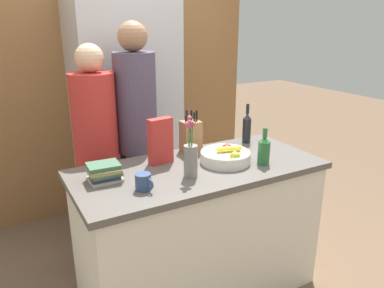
{
  "coord_description": "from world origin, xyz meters",
  "views": [
    {
      "loc": [
        -1.09,
        -1.86,
        1.77
      ],
      "look_at": [
        0.0,
        0.09,
        1.03
      ],
      "focal_mm": 35.0,
      "sensor_mm": 36.0,
      "label": 1
    }
  ],
  "objects_px": {
    "flower_vase": "(191,157)",
    "bottle_oil": "(247,128)",
    "cereal_box": "(160,141)",
    "person_in_blue": "(137,129)",
    "person_at_sink": "(97,147)",
    "coffee_mug": "(144,182)",
    "knife_block": "(191,136)",
    "bottle_vinegar": "(264,150)",
    "refrigerator": "(126,111)",
    "book_stack": "(104,172)",
    "fruit_bowl": "(226,156)"
  },
  "relations": [
    {
      "from": "knife_block",
      "to": "bottle_vinegar",
      "type": "bearing_deg",
      "value": -56.81
    },
    {
      "from": "book_stack",
      "to": "person_at_sink",
      "type": "xyz_separation_m",
      "value": [
        0.11,
        0.58,
        -0.04
      ]
    },
    {
      "from": "fruit_bowl",
      "to": "coffee_mug",
      "type": "xyz_separation_m",
      "value": [
        -0.61,
        -0.12,
        0.0
      ]
    },
    {
      "from": "fruit_bowl",
      "to": "bottle_oil",
      "type": "xyz_separation_m",
      "value": [
        0.36,
        0.27,
        0.07
      ]
    },
    {
      "from": "knife_block",
      "to": "bottle_vinegar",
      "type": "distance_m",
      "value": 0.52
    },
    {
      "from": "person_at_sink",
      "to": "bottle_vinegar",
      "type": "bearing_deg",
      "value": -72.39
    },
    {
      "from": "knife_block",
      "to": "person_in_blue",
      "type": "distance_m",
      "value": 0.44
    },
    {
      "from": "fruit_bowl",
      "to": "person_in_blue",
      "type": "height_order",
      "value": "person_in_blue"
    },
    {
      "from": "cereal_box",
      "to": "book_stack",
      "type": "bearing_deg",
      "value": -165.38
    },
    {
      "from": "person_in_blue",
      "to": "book_stack",
      "type": "bearing_deg",
      "value": -124.69
    },
    {
      "from": "refrigerator",
      "to": "flower_vase",
      "type": "distance_m",
      "value": 1.35
    },
    {
      "from": "cereal_box",
      "to": "bottle_oil",
      "type": "xyz_separation_m",
      "value": [
        0.73,
        0.07,
        -0.03
      ]
    },
    {
      "from": "bottle_vinegar",
      "to": "bottle_oil",
      "type": "bearing_deg",
      "value": 67.01
    },
    {
      "from": "refrigerator",
      "to": "knife_block",
      "type": "bearing_deg",
      "value": -82.84
    },
    {
      "from": "cereal_box",
      "to": "knife_block",
      "type": "bearing_deg",
      "value": 20.69
    },
    {
      "from": "cereal_box",
      "to": "flower_vase",
      "type": "bearing_deg",
      "value": -78.1
    },
    {
      "from": "bottle_oil",
      "to": "person_at_sink",
      "type": "relative_size",
      "value": 0.18
    },
    {
      "from": "flower_vase",
      "to": "bottle_vinegar",
      "type": "height_order",
      "value": "flower_vase"
    },
    {
      "from": "bottle_vinegar",
      "to": "coffee_mug",
      "type": "bearing_deg",
      "value": 179.13
    },
    {
      "from": "knife_block",
      "to": "person_at_sink",
      "type": "height_order",
      "value": "person_at_sink"
    },
    {
      "from": "cereal_box",
      "to": "bottle_vinegar",
      "type": "relative_size",
      "value": 1.24
    },
    {
      "from": "person_at_sink",
      "to": "fruit_bowl",
      "type": "bearing_deg",
      "value": -74.55
    },
    {
      "from": "bottle_vinegar",
      "to": "book_stack",
      "type": "bearing_deg",
      "value": 166.61
    },
    {
      "from": "person_at_sink",
      "to": "coffee_mug",
      "type": "bearing_deg",
      "value": -116.06
    },
    {
      "from": "book_stack",
      "to": "person_at_sink",
      "type": "height_order",
      "value": "person_at_sink"
    },
    {
      "from": "refrigerator",
      "to": "bottle_oil",
      "type": "height_order",
      "value": "refrigerator"
    },
    {
      "from": "flower_vase",
      "to": "bottle_oil",
      "type": "xyz_separation_m",
      "value": [
        0.67,
        0.36,
        -0.01
      ]
    },
    {
      "from": "fruit_bowl",
      "to": "knife_block",
      "type": "bearing_deg",
      "value": 106.98
    },
    {
      "from": "book_stack",
      "to": "bottle_oil",
      "type": "distance_m",
      "value": 1.14
    },
    {
      "from": "refrigerator",
      "to": "coffee_mug",
      "type": "distance_m",
      "value": 1.44
    },
    {
      "from": "person_in_blue",
      "to": "knife_block",
      "type": "bearing_deg",
      "value": -52.92
    },
    {
      "from": "coffee_mug",
      "to": "person_at_sink",
      "type": "height_order",
      "value": "person_at_sink"
    },
    {
      "from": "refrigerator",
      "to": "cereal_box",
      "type": "height_order",
      "value": "refrigerator"
    },
    {
      "from": "fruit_bowl",
      "to": "bottle_oil",
      "type": "bearing_deg",
      "value": 36.28
    },
    {
      "from": "refrigerator",
      "to": "knife_block",
      "type": "relative_size",
      "value": 6.85
    },
    {
      "from": "person_in_blue",
      "to": "bottle_vinegar",
      "type": "bearing_deg",
      "value": -54.09
    },
    {
      "from": "bottle_vinegar",
      "to": "person_in_blue",
      "type": "distance_m",
      "value": 0.95
    },
    {
      "from": "refrigerator",
      "to": "flower_vase",
      "type": "xyz_separation_m",
      "value": [
        -0.09,
        -1.35,
        0.02
      ]
    },
    {
      "from": "coffee_mug",
      "to": "book_stack",
      "type": "height_order",
      "value": "book_stack"
    },
    {
      "from": "fruit_bowl",
      "to": "bottle_vinegar",
      "type": "xyz_separation_m",
      "value": [
        0.19,
        -0.14,
        0.05
      ]
    },
    {
      "from": "coffee_mug",
      "to": "person_at_sink",
      "type": "distance_m",
      "value": 0.79
    },
    {
      "from": "refrigerator",
      "to": "book_stack",
      "type": "xyz_separation_m",
      "value": [
        -0.55,
        -1.17,
        -0.04
      ]
    },
    {
      "from": "refrigerator",
      "to": "coffee_mug",
      "type": "xyz_separation_m",
      "value": [
        -0.4,
        -1.39,
        -0.05
      ]
    },
    {
      "from": "book_stack",
      "to": "bottle_oil",
      "type": "bearing_deg",
      "value": 9.0
    },
    {
      "from": "flower_vase",
      "to": "coffee_mug",
      "type": "bearing_deg",
      "value": -173.26
    },
    {
      "from": "flower_vase",
      "to": "bottle_vinegar",
      "type": "xyz_separation_m",
      "value": [
        0.5,
        -0.05,
        -0.03
      ]
    },
    {
      "from": "refrigerator",
      "to": "cereal_box",
      "type": "relative_size",
      "value": 6.91
    },
    {
      "from": "cereal_box",
      "to": "person_in_blue",
      "type": "height_order",
      "value": "person_in_blue"
    },
    {
      "from": "fruit_bowl",
      "to": "person_at_sink",
      "type": "height_order",
      "value": "person_at_sink"
    },
    {
      "from": "knife_block",
      "to": "cereal_box",
      "type": "distance_m",
      "value": 0.29
    }
  ]
}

